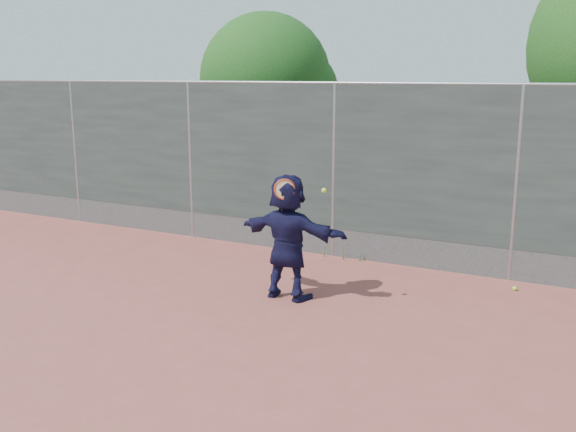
% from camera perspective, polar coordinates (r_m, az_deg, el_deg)
% --- Properties ---
extents(ground, '(80.00, 80.00, 0.00)m').
position_cam_1_polar(ground, '(8.47, -5.55, -9.35)').
color(ground, '#9E4C42').
rests_on(ground, ground).
extents(player, '(1.70, 0.63, 1.80)m').
position_cam_1_polar(player, '(9.05, -0.00, -1.86)').
color(player, '#151439').
rests_on(player, ground).
extents(ball_ground, '(0.07, 0.07, 0.07)m').
position_cam_1_polar(ball_ground, '(10.15, 19.51, -6.08)').
color(ball_ground, '#B8E031').
rests_on(ball_ground, ground).
extents(fence, '(20.00, 0.06, 3.03)m').
position_cam_1_polar(fence, '(11.08, 4.09, 4.37)').
color(fence, '#38423D').
rests_on(fence, ground).
extents(swing_action, '(0.75, 0.17, 0.51)m').
position_cam_1_polar(swing_action, '(8.68, 0.03, 2.26)').
color(swing_action, '#BF3B12').
rests_on(swing_action, ground).
extents(tree_left, '(3.15, 3.00, 4.53)m').
position_cam_1_polar(tree_left, '(14.96, -1.39, 11.73)').
color(tree_left, '#382314').
rests_on(tree_left, ground).
extents(weed_clump, '(0.68, 0.07, 0.30)m').
position_cam_1_polar(weed_clump, '(11.16, 5.13, -3.19)').
color(weed_clump, '#387226').
rests_on(weed_clump, ground).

